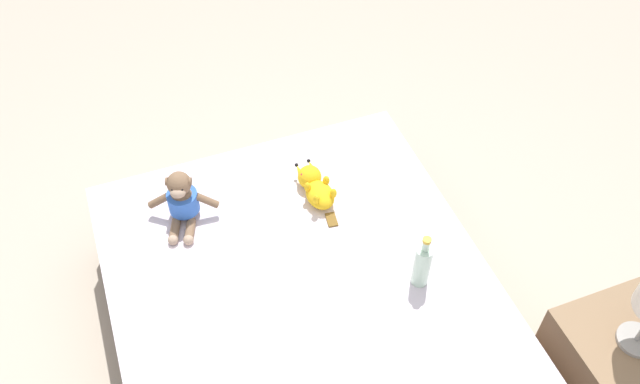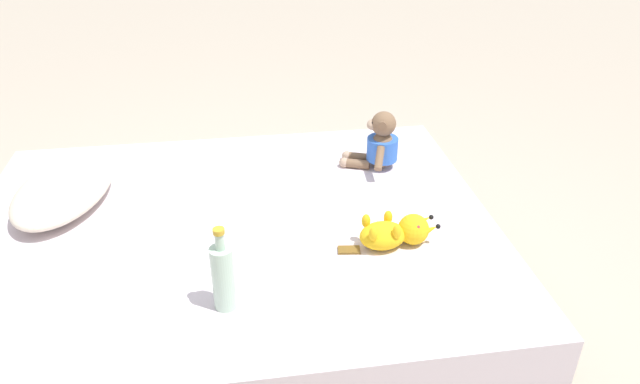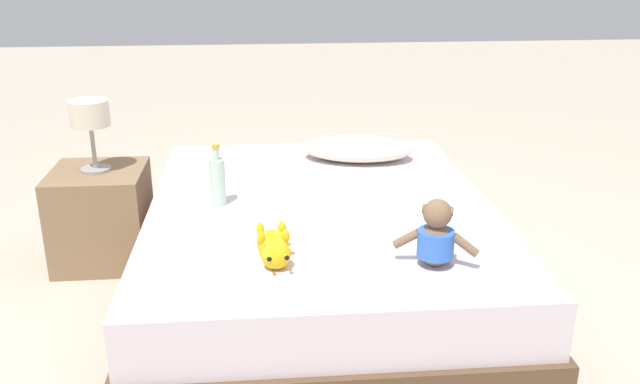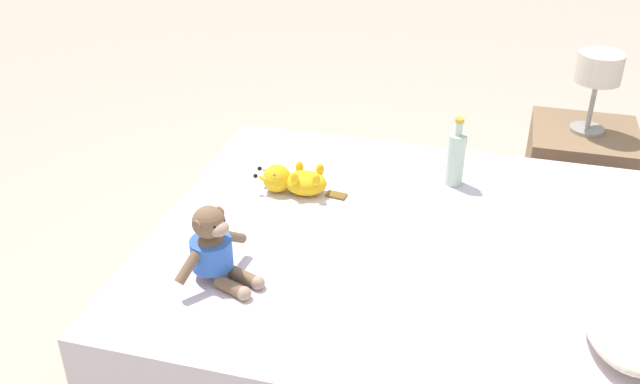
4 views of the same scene
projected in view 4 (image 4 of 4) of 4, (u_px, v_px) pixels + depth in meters
ground_plane at (421, 355)px, 2.45m from camera, size 16.00×16.00×0.00m
bed at (426, 303)px, 2.34m from camera, size 1.43×1.83×0.47m
plush_monkey at (214, 250)px, 2.02m from camera, size 0.28×0.25×0.24m
plush_yellow_creature at (293, 180)px, 2.48m from camera, size 0.12×0.33×0.10m
glass_bottle at (456, 158)px, 2.51m from camera, size 0.06×0.06×0.26m
nightstand at (576, 179)px, 3.06m from camera, size 0.43×0.43×0.46m
bedside_lamp at (599, 73)px, 2.82m from camera, size 0.18×0.18×0.34m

